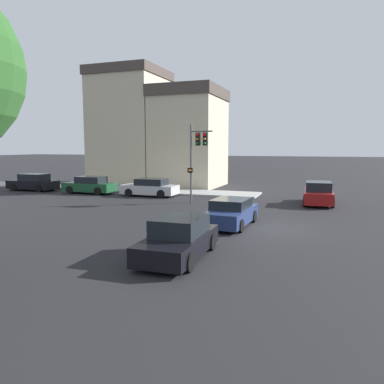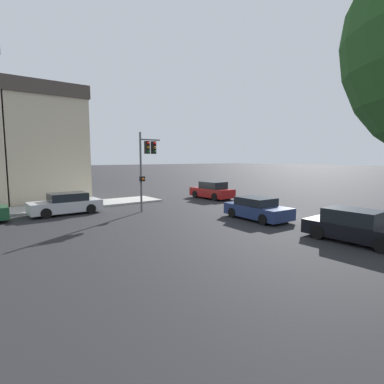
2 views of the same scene
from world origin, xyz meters
name	(u,v)px [view 2 (image 2 of 2)]	position (x,y,z in m)	size (l,w,h in m)	color
ground_plane	(275,215)	(0.00, 0.00, 0.00)	(300.00, 300.00, 0.00)	black
traffic_signal	(147,157)	(6.56, 6.04, 3.88)	(0.59, 1.77, 5.63)	#515456
crossing_car_0	(355,227)	(-6.25, 2.32, 0.70)	(4.50, 2.03, 1.50)	black
crossing_car_1	(257,209)	(-0.11, 1.93, 0.66)	(4.36, 2.21, 1.37)	navy
crossing_car_2	(212,191)	(8.95, -2.17, 0.76)	(4.47, 2.15, 1.62)	maroon
parked_car_0	(66,204)	(9.03, 11.03, 0.69)	(2.08, 4.64, 1.45)	#B7B7BC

